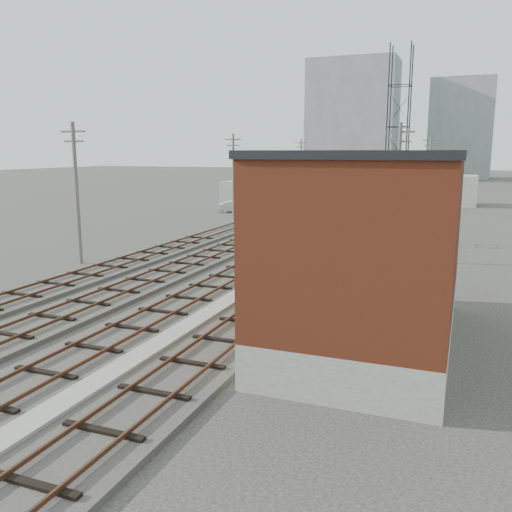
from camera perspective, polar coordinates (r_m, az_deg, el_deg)
The scene contains 23 objects.
ground at distance 69.35m, azimuth 12.26°, elevation 4.77°, with size 320.00×320.00×0.00m, color #282621.
track_right at distance 48.37m, azimuth 11.24°, elevation 2.34°, with size 3.20×90.00×0.39m.
track_mid_right at distance 49.21m, azimuth 6.65°, elevation 2.62°, with size 3.20×90.00×0.39m.
track_mid_left at distance 50.35m, azimuth 2.24°, elevation 2.87°, with size 3.20×90.00×0.39m.
track_left at distance 51.77m, azimuth -1.96°, elevation 3.10°, with size 3.20×90.00×0.39m.
platform_curb at distance 25.37m, azimuth -3.34°, elevation -5.21°, with size 0.90×28.00×0.26m, color gray.
brick_building at distance 20.71m, azimuth 12.07°, elevation 0.81°, with size 6.54×12.20×7.22m.
lattice_tower at distance 43.46m, azimuth 14.63°, elevation 11.03°, with size 1.60×1.60×15.00m.
utility_pole_left_a at distance 36.53m, azimuth -18.36°, elevation 6.66°, with size 1.80×0.24×9.00m.
utility_pole_left_b at distance 58.03m, azimuth -2.40°, elevation 8.60°, with size 1.80×0.24×9.00m.
utility_pole_left_c at distance 81.55m, azimuth 4.73°, elevation 9.26°, with size 1.80×0.24×9.00m.
utility_pole_right_a at distance 36.47m, azimuth 14.68°, elevation 6.85°, with size 1.80×0.24×9.00m.
utility_pole_right_b at distance 66.32m, azimuth 17.76°, elevation 8.39°, with size 1.80×0.24×9.00m.
apartment_left at distance 146.20m, azimuth 10.14°, elevation 13.88°, with size 22.00×14.00×30.00m, color gray.
apartment_right at distance 158.28m, azimuth 20.70°, elevation 12.39°, with size 16.00×12.00×26.00m, color gray.
shed_left at distance 73.39m, azimuth -0.19°, elevation 6.61°, with size 8.00×5.00×3.20m, color gray.
shed_right at distance 78.34m, azimuth 20.05°, elevation 6.52°, with size 6.00×6.00×4.00m, color gray.
signal_mast at distance 21.67m, azimuth 1.94°, elevation -1.29°, with size 0.40×0.42×4.35m.
switch_stand at distance 48.44m, azimuth 4.84°, elevation 3.21°, with size 0.34×0.34×1.45m.
site_trailer at distance 64.65m, azimuth 6.56°, elevation 5.65°, with size 6.40×3.85×2.52m.
car_red at distance 62.47m, azimuth 0.26°, elevation 4.93°, with size 1.46×3.63×1.24m, color maroon.
car_silver at distance 65.18m, azimuth -2.17°, elevation 5.23°, with size 1.43×4.09×1.35m, color #B2B3BA.
car_grey at distance 65.83m, azimuth 0.33°, elevation 5.34°, with size 2.05×5.03×1.46m, color gray.
Camera 1 is at (10.66, -8.15, 7.20)m, focal length 38.00 mm.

